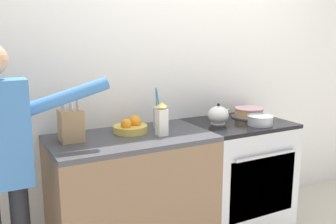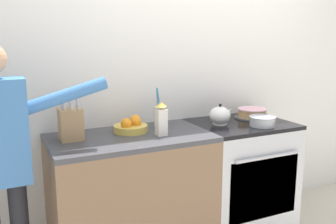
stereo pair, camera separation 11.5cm
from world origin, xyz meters
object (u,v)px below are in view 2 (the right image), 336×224
Objects in this scene: utensil_crock at (160,116)px; fruit_bowl at (131,126)px; milk_carton at (161,120)px; person_baker at (0,153)px; tea_kettle at (220,116)px; stove_range at (239,176)px; mixing_bowl at (262,121)px; layer_cake at (252,114)px; knife_block at (71,124)px.

utensil_crock is 1.22× the size of fruit_bowl.
person_baker is (-1.04, -0.03, -0.10)m from milk_carton.
stove_range is at bearing -7.17° from tea_kettle.
milk_carton is (-0.82, 0.09, 0.07)m from mixing_bowl.
knife_block reaches higher than layer_cake.
stove_range is 0.56m from tea_kettle.
utensil_crock is at bearing 13.89° from person_baker.
stove_range is at bearing 6.27° from milk_carton.
person_baker reaches higher than fruit_bowl.
stove_range is 2.99× the size of knife_block.
milk_carton reaches higher than stove_range.
tea_kettle is (-0.19, 0.02, 0.52)m from stove_range.
knife_block is 0.44m from fruit_bowl.
utensil_crock is (0.68, 0.06, -0.02)m from knife_block.
tea_kettle is 1.00× the size of mixing_bowl.
tea_kettle is at bearing 6.52° from person_baker.
milk_carton is (-0.56, -0.11, 0.04)m from tea_kettle.
milk_carton is 0.15× the size of person_baker.
knife_block is (-1.41, 0.24, 0.07)m from mixing_bowl.
utensil_crock is 0.19× the size of person_baker.
layer_cake is (0.18, 0.09, 0.49)m from stove_range.
knife_block reaches higher than stove_range.
stove_range is at bearing -11.33° from utensil_crock.
milk_carton is (0.16, -0.18, 0.07)m from fruit_bowl.
knife_block is 0.20× the size of person_baker.
milk_carton is at bearing -111.99° from utensil_crock.
stove_range is 4.47× the size of mixing_bowl.
mixing_bowl is (-0.11, -0.26, 0.00)m from layer_cake.
stove_range is at bearing -3.10° from knife_block.
stove_range is 3.06× the size of layer_cake.
stove_range is 0.53m from layer_cake.
utensil_crock is at bearing 167.02° from tea_kettle.
person_baker is (-1.78, -0.11, 0.47)m from stove_range.
utensil_crock is at bearing 8.03° from fruit_bowl.
tea_kettle is at bearing 10.79° from milk_carton.
tea_kettle reaches higher than mixing_bowl.
person_baker is at bearing -174.07° from layer_cake.
mixing_bowl is 0.13× the size of person_baker.
mixing_bowl is 1.43m from knife_block.
tea_kettle is 0.67× the size of utensil_crock.
knife_block is (-1.34, 0.07, 0.56)m from stove_range.
stove_range is 4.49× the size of tea_kettle.
fruit_bowl reaches higher than layer_cake.
milk_carton is at bearing 173.82° from mixing_bowl.
layer_cake is 1.97m from person_baker.
layer_cake is 0.29m from mixing_bowl.
utensil_crock is at bearing 168.67° from stove_range.
tea_kettle is 0.57m from milk_carton.
utensil_crock is at bearing 68.01° from milk_carton.
stove_range is at bearing 111.70° from mixing_bowl.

